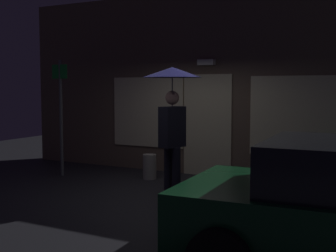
# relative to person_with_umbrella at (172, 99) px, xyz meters

# --- Properties ---
(ground_plane) EXTENTS (18.00, 18.00, 0.00)m
(ground_plane) POSITION_rel_person_with_umbrella_xyz_m (-0.17, -0.18, -1.71)
(ground_plane) COLOR #26262B
(building_facade) EXTENTS (9.53, 0.48, 4.00)m
(building_facade) POSITION_rel_person_with_umbrella_xyz_m (-0.16, 2.16, 0.27)
(building_facade) COLOR brown
(building_facade) RESTS_ON ground
(person_with_umbrella) EXTENTS (1.03, 1.03, 2.27)m
(person_with_umbrella) POSITION_rel_person_with_umbrella_xyz_m (0.00, 0.00, 0.00)
(person_with_umbrella) COLOR black
(person_with_umbrella) RESTS_ON ground
(street_sign_post) EXTENTS (0.40, 0.07, 2.51)m
(street_sign_post) POSITION_rel_person_with_umbrella_xyz_m (-2.99, 0.55, -0.30)
(street_sign_post) COLOR #595B60
(street_sign_post) RESTS_ON ground
(sidewalk_bollard) EXTENTS (0.28, 0.28, 0.52)m
(sidewalk_bollard) POSITION_rel_person_with_umbrella_xyz_m (-1.10, 1.11, -1.45)
(sidewalk_bollard) COLOR #9E998E
(sidewalk_bollard) RESTS_ON ground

